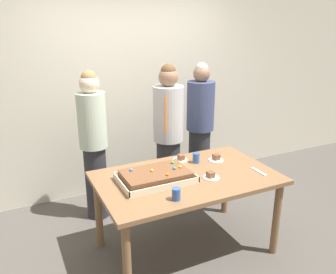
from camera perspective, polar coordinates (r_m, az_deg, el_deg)
The scene contains 13 objects.
ground_plane at distance 3.63m, azimuth 2.86°, elevation -17.69°, with size 12.00×12.00×0.00m, color #4C4742.
interior_back_panel at distance 4.43m, azimuth -6.82°, elevation 10.17°, with size 8.00×0.12×3.00m, color beige.
party_table at distance 3.26m, azimuth 3.06°, elevation -7.84°, with size 1.64×0.99×0.79m.
sheet_cake at distance 3.11m, azimuth -2.02°, elevation -6.45°, with size 0.65×0.43×0.12m.
plated_slice_near_left at distance 3.58m, azimuth 7.87°, elevation -3.52°, with size 0.15×0.15×0.06m.
plated_slice_near_right at distance 3.55m, azimuth 2.06°, elevation -3.55°, with size 0.15×0.15×0.06m.
plated_slice_far_left at distance 3.20m, azimuth 7.02°, elevation -6.36°, with size 0.15×0.15×0.06m.
drink_cup_nearest at distance 2.80m, azimuth 1.34°, elevation -9.31°, with size 0.07×0.07×0.10m, color #2D5199.
drink_cup_middle at distance 3.50m, azimuth 4.61°, elevation -3.43°, with size 0.07×0.07×0.10m, color #2D5199.
cake_server_utensil at distance 3.41m, azimuth 14.60°, elevation -5.47°, with size 0.03×0.20×0.01m, color silver.
person_serving_front at distance 3.84m, azimuth -12.06°, elevation -1.03°, with size 0.30×0.30×1.67m.
person_green_shirt_behind at distance 3.98m, azimuth 0.05°, elevation 0.21°, with size 0.34×0.34×1.70m.
person_striped_tie_right at distance 4.35m, azimuth 5.23°, elevation 1.48°, with size 0.34×0.34×1.67m.
Camera 1 is at (-1.41, -2.55, 2.16)m, focal length 37.29 mm.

